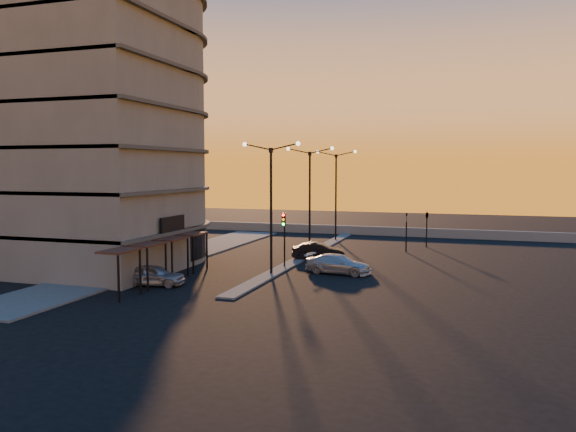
# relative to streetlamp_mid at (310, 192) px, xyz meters

# --- Properties ---
(ground) EXTENTS (120.00, 120.00, 0.00)m
(ground) POSITION_rel_streetlamp_mid_xyz_m (0.00, -10.00, -5.59)
(ground) COLOR black
(ground) RESTS_ON ground
(sidewalk_west) EXTENTS (5.00, 40.00, 0.12)m
(sidewalk_west) POSITION_rel_streetlamp_mid_xyz_m (-10.50, -6.00, -5.53)
(sidewalk_west) COLOR #4D4D4A
(sidewalk_west) RESTS_ON ground
(median) EXTENTS (1.20, 36.00, 0.12)m
(median) POSITION_rel_streetlamp_mid_xyz_m (0.00, 0.00, -5.53)
(median) COLOR #4D4D4A
(median) RESTS_ON ground
(parapet) EXTENTS (44.00, 0.50, 1.00)m
(parapet) POSITION_rel_streetlamp_mid_xyz_m (2.00, 16.00, -5.09)
(parapet) COLOR slate
(parapet) RESTS_ON ground
(building) EXTENTS (14.35, 17.08, 25.00)m
(building) POSITION_rel_streetlamp_mid_xyz_m (-14.00, -9.97, 6.32)
(building) COLOR #646058
(building) RESTS_ON ground
(streetlamp_near) EXTENTS (4.32, 0.32, 9.51)m
(streetlamp_near) POSITION_rel_streetlamp_mid_xyz_m (0.00, -10.00, 0.00)
(streetlamp_near) COLOR black
(streetlamp_near) RESTS_ON ground
(streetlamp_mid) EXTENTS (4.32, 0.32, 9.51)m
(streetlamp_mid) POSITION_rel_streetlamp_mid_xyz_m (0.00, 0.00, 0.00)
(streetlamp_mid) COLOR black
(streetlamp_mid) RESTS_ON ground
(streetlamp_far) EXTENTS (4.32, 0.32, 9.51)m
(streetlamp_far) POSITION_rel_streetlamp_mid_xyz_m (0.00, 10.00, 0.00)
(streetlamp_far) COLOR black
(streetlamp_far) RESTS_ON ground
(traffic_light_main) EXTENTS (0.28, 0.44, 4.25)m
(traffic_light_main) POSITION_rel_streetlamp_mid_xyz_m (0.00, -7.13, -2.70)
(traffic_light_main) COLOR black
(traffic_light_main) RESTS_ON ground
(signal_east_a) EXTENTS (0.13, 0.16, 3.60)m
(signal_east_a) POSITION_rel_streetlamp_mid_xyz_m (8.00, 4.00, -3.66)
(signal_east_a) COLOR black
(signal_east_a) RESTS_ON ground
(signal_east_b) EXTENTS (0.42, 1.99, 3.60)m
(signal_east_b) POSITION_rel_streetlamp_mid_xyz_m (9.50, 8.00, -2.49)
(signal_east_b) COLOR black
(signal_east_b) RESTS_ON ground
(car_hatchback) EXTENTS (4.25, 2.22, 1.38)m
(car_hatchback) POSITION_rel_streetlamp_mid_xyz_m (-6.04, -15.88, -4.90)
(car_hatchback) COLOR #AEB0B6
(car_hatchback) RESTS_ON ground
(car_sedan) EXTENTS (4.60, 2.44, 1.44)m
(car_sedan) POSITION_rel_streetlamp_mid_xyz_m (1.50, -2.54, -4.87)
(car_sedan) COLOR black
(car_sedan) RESTS_ON ground
(car_wagon) EXTENTS (5.00, 2.47, 1.40)m
(car_wagon) POSITION_rel_streetlamp_mid_xyz_m (4.50, -8.04, -4.89)
(car_wagon) COLOR #BABDC2
(car_wagon) RESTS_ON ground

